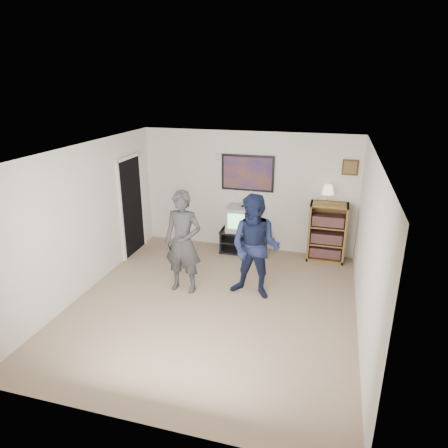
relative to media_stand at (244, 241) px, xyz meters
The scene contains 13 objects.
room_shell 2.14m from the media_stand, 89.96° to the right, with size 4.51×5.00×2.51m.
media_stand is the anchor object (origin of this frame).
crt_television 0.50m from the media_stand, behind, with size 0.61×0.52×0.52m, color #989793, non-canonical shape.
bookshelf 1.73m from the media_stand, ahead, with size 0.73×0.41×1.19m, color brown, non-canonical shape.
table_lamp 1.99m from the media_stand, ahead, with size 0.23×0.23×0.37m, color #FFF0C1, non-canonical shape.
person_tall 2.08m from the media_stand, 108.52° to the right, with size 0.65×0.43×1.78m, color #2D2D30.
person_short 1.95m from the media_stand, 71.59° to the right, with size 0.86×0.67×1.77m, color #141B39.
controller_left 1.97m from the media_stand, 111.99° to the right, with size 0.03×0.11×0.03m, color white.
controller_right 1.78m from the media_stand, 68.67° to the right, with size 0.04×0.13×0.04m, color white.
poster 1.43m from the media_stand, 89.67° to the left, with size 1.10×0.03×0.75m, color black.
air_vent 1.81m from the media_stand, 155.50° to the left, with size 0.28×0.02×0.14m, color white.
small_picture 2.60m from the media_stand, ahead, with size 0.30×0.03×0.30m, color black.
doorway 2.44m from the media_stand, 164.25° to the right, with size 0.03×0.85×2.00m, color black.
Camera 1 is at (1.70, -5.42, 3.47)m, focal length 32.00 mm.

